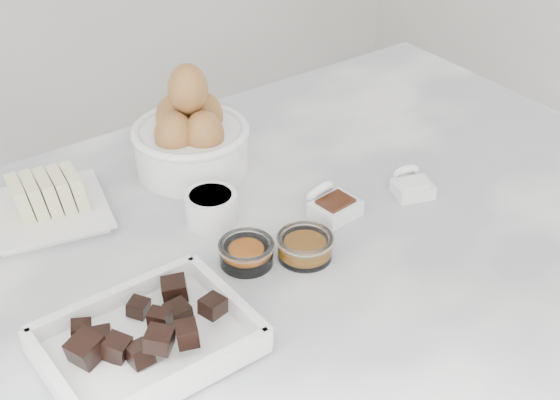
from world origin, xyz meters
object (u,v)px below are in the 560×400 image
at_px(honey_bowl, 305,246).
at_px(vanilla_spoon, 331,204).
at_px(sugar_ramekin, 211,206).
at_px(egg_bowl, 191,137).
at_px(chocolate_dish, 147,336).
at_px(butter_plate, 44,203).
at_px(zest_bowl, 246,252).
at_px(salt_spoon, 411,184).

height_order(honey_bowl, vanilla_spoon, vanilla_spoon).
xyz_separation_m(honey_bowl, vanilla_spoon, (0.09, 0.06, -0.00)).
bearing_deg(honey_bowl, sugar_ramekin, 112.19).
distance_m(egg_bowl, honey_bowl, 0.27).
bearing_deg(chocolate_dish, sugar_ramekin, 42.96).
bearing_deg(butter_plate, honey_bowl, -49.37).
relative_size(chocolate_dish, vanilla_spoon, 2.84).
xyz_separation_m(sugar_ramekin, egg_bowl, (0.05, 0.13, 0.03)).
relative_size(egg_bowl, zest_bowl, 2.44).
distance_m(chocolate_dish, sugar_ramekin, 0.26).
xyz_separation_m(zest_bowl, salt_spoon, (0.28, -0.00, -0.00)).
xyz_separation_m(chocolate_dish, vanilla_spoon, (0.33, 0.09, -0.01)).
distance_m(vanilla_spoon, salt_spoon, 0.13).
bearing_deg(sugar_ramekin, egg_bowl, 70.23).
distance_m(zest_bowl, vanilla_spoon, 0.16).
bearing_deg(egg_bowl, butter_plate, 178.95).
xyz_separation_m(butter_plate, salt_spoon, (0.45, -0.24, -0.01)).
relative_size(vanilla_spoon, salt_spoon, 1.05).
bearing_deg(zest_bowl, sugar_ramekin, 83.60).
bearing_deg(salt_spoon, vanilla_spoon, 169.08).
bearing_deg(sugar_ramekin, vanilla_spoon, -29.43).
xyz_separation_m(sugar_ramekin, vanilla_spoon, (0.14, -0.08, -0.01)).
bearing_deg(chocolate_dish, salt_spoon, 8.54).
distance_m(chocolate_dish, vanilla_spoon, 0.34).
relative_size(butter_plate, salt_spoon, 2.44).
height_order(chocolate_dish, butter_plate, butter_plate).
bearing_deg(salt_spoon, zest_bowl, 179.72).
height_order(egg_bowl, salt_spoon, egg_bowl).
bearing_deg(egg_bowl, honey_bowl, -88.41).
height_order(chocolate_dish, sugar_ramekin, chocolate_dish).
xyz_separation_m(chocolate_dish, zest_bowl, (0.18, 0.07, -0.01)).
height_order(honey_bowl, salt_spoon, salt_spoon).
xyz_separation_m(honey_bowl, zest_bowl, (-0.07, 0.03, 0.00)).
height_order(chocolate_dish, vanilla_spoon, chocolate_dish).
bearing_deg(egg_bowl, vanilla_spoon, -66.16).
relative_size(sugar_ramekin, zest_bowl, 0.99).
relative_size(egg_bowl, salt_spoon, 2.30).
distance_m(egg_bowl, vanilla_spoon, 0.24).
relative_size(butter_plate, sugar_ramekin, 2.61).
distance_m(egg_bowl, zest_bowl, 0.25).
xyz_separation_m(butter_plate, zest_bowl, (0.17, -0.24, -0.01)).
bearing_deg(chocolate_dish, honey_bowl, 8.68).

